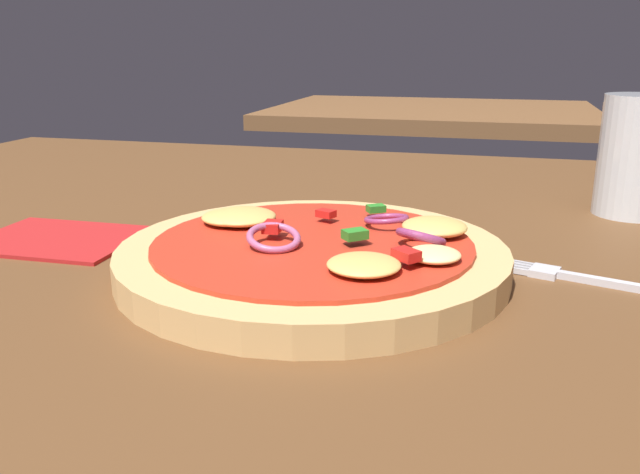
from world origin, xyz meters
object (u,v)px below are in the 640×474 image
Objects in this scene: pizza at (314,255)px; napkin at (58,239)px; beer_glass at (636,161)px; fork at (603,282)px.

pizza is 2.08× the size of napkin.
pizza is 0.34m from beer_glass.
beer_glass is 0.51m from napkin.
beer_glass is 0.85× the size of napkin.
pizza is at bearing -173.08° from fork.
fork is at bearing 6.92° from pizza.
beer_glass reaches higher than pizza.
napkin is at bearing -155.31° from beer_glass.
fork is 1.34× the size of napkin.
beer_glass is at bearing 24.69° from napkin.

